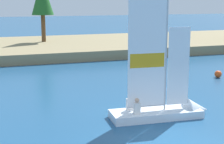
% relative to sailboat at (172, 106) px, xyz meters
% --- Properties ---
extents(shore_bank, '(80.00, 14.47, 0.87)m').
position_rel_sailboat_xyz_m(shore_bank, '(-1.72, 22.24, -0.06)').
color(shore_bank, '#897A56').
rests_on(shore_bank, ground).
extents(sailboat, '(4.69, 1.63, 6.78)m').
position_rel_sailboat_xyz_m(sailboat, '(0.00, 0.00, 0.00)').
color(sailboat, silver).
rests_on(sailboat, ground).
extents(channel_buoy, '(0.48, 0.48, 0.48)m').
position_rel_sailboat_xyz_m(channel_buoy, '(6.84, 6.26, -0.25)').
color(channel_buoy, '#E54C19').
rests_on(channel_buoy, ground).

